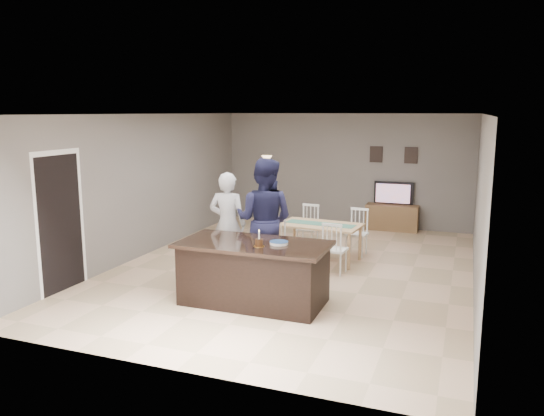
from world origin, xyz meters
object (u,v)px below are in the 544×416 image
(kitchen_island, at_px, (254,273))
(dining_table, at_px, (320,230))
(tv_console, at_px, (392,218))
(man, at_px, (264,220))
(floor_lamp, at_px, (267,172))
(television, at_px, (393,193))
(plate_stack, at_px, (279,243))
(woman, at_px, (228,224))
(birthday_cake, at_px, (259,243))

(kitchen_island, relative_size, dining_table, 1.20)
(tv_console, distance_m, man, 4.80)
(man, bearing_deg, floor_lamp, -70.76)
(television, height_order, floor_lamp, floor_lamp)
(plate_stack, height_order, floor_lamp, floor_lamp)
(kitchen_island, height_order, tv_console, kitchen_island)
(dining_table, relative_size, floor_lamp, 1.05)
(tv_console, distance_m, plate_stack, 5.63)
(tv_console, xyz_separation_m, floor_lamp, (-2.93, -0.55, 1.02))
(kitchen_island, bearing_deg, television, 77.99)
(kitchen_island, xyz_separation_m, television, (1.20, 5.64, 0.41))
(kitchen_island, distance_m, man, 1.21)
(dining_table, bearing_deg, kitchen_island, -91.80)
(television, relative_size, man, 0.45)
(television, bearing_deg, man, 72.57)
(plate_stack, bearing_deg, television, 81.58)
(woman, relative_size, man, 0.87)
(kitchen_island, xyz_separation_m, woman, (-0.95, 1.15, 0.42))
(woman, height_order, floor_lamp, woman)
(plate_stack, bearing_deg, dining_table, 91.57)
(birthday_cake, bearing_deg, man, 108.02)
(man, xyz_separation_m, plate_stack, (0.61, -1.01, -0.09))
(man, height_order, birthday_cake, man)
(man, relative_size, floor_lamp, 1.18)
(woman, xyz_separation_m, birthday_cake, (1.10, -1.32, 0.08))
(tv_console, relative_size, plate_stack, 4.51)
(kitchen_island, distance_m, floor_lamp, 5.38)
(woman, relative_size, floor_lamp, 1.03)
(television, relative_size, floor_lamp, 0.54)
(plate_stack, bearing_deg, man, 121.29)
(tv_console, xyz_separation_m, television, (0.00, 0.07, 0.56))
(man, relative_size, plate_stack, 7.59)
(tv_console, relative_size, dining_table, 0.67)
(kitchen_island, bearing_deg, tv_console, 77.84)
(kitchen_island, bearing_deg, birthday_cake, -48.79)
(kitchen_island, distance_m, birthday_cake, 0.55)
(kitchen_island, xyz_separation_m, birthday_cake, (0.15, -0.17, 0.50))
(plate_stack, height_order, dining_table, plate_stack)
(plate_stack, xyz_separation_m, floor_lamp, (-2.10, 4.99, 0.40))
(man, xyz_separation_m, birthday_cake, (0.40, -1.22, -0.05))
(tv_console, relative_size, woman, 0.68)
(kitchen_island, relative_size, birthday_cake, 9.16)
(plate_stack, distance_m, dining_table, 2.49)
(plate_stack, relative_size, dining_table, 0.15)
(floor_lamp, bearing_deg, plate_stack, -67.22)
(birthday_cake, height_order, plate_stack, birthday_cake)
(birthday_cake, height_order, floor_lamp, floor_lamp)
(birthday_cake, relative_size, floor_lamp, 0.14)
(kitchen_island, height_order, man, man)
(television, bearing_deg, tv_console, 90.00)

